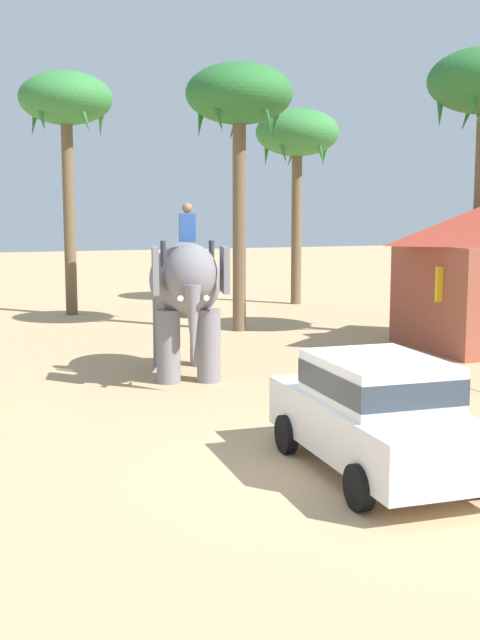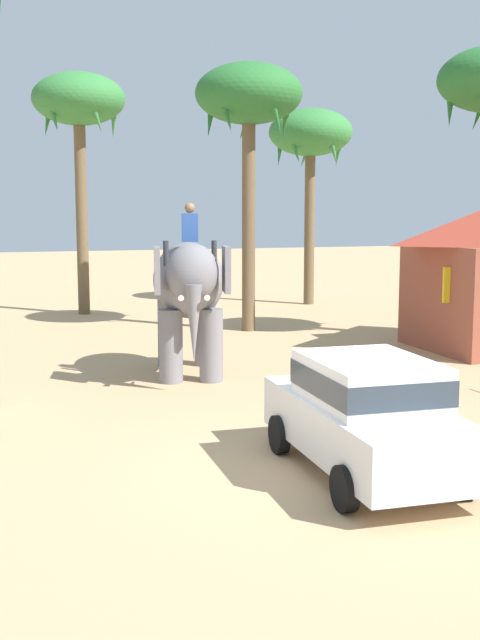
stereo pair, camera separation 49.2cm
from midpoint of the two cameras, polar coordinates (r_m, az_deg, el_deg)
name	(u,v)px [view 1 (the left image)]	position (r m, az deg, el deg)	size (l,w,h in m)	color
ground_plane	(335,471)	(12.06, 5.49, -10.47)	(120.00, 120.00, 0.00)	tan
car_sedan_foreground	(376,410)	(11.77, 8.28, -6.28)	(1.97, 4.15, 1.70)	white
elephant_with_mahout	(186,288)	(18.24, -4.59, 2.22)	(2.24, 4.00, 3.88)	slate
palm_tree_behind_elephant	(297,138)	(31.98, 3.58, 12.61)	(3.20, 3.20, 7.50)	brown
palm_tree_near_hut	(239,101)	(25.05, -0.64, 15.04)	(3.20, 3.20, 8.02)	brown
palm_tree_leaning_seaward	(66,106)	(29.48, -12.56, 14.43)	(3.20, 3.20, 8.37)	brown
signboard_yellow	(453,290)	(21.39, 14.02, 2.04)	(1.00, 0.10, 2.40)	#4C4C51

